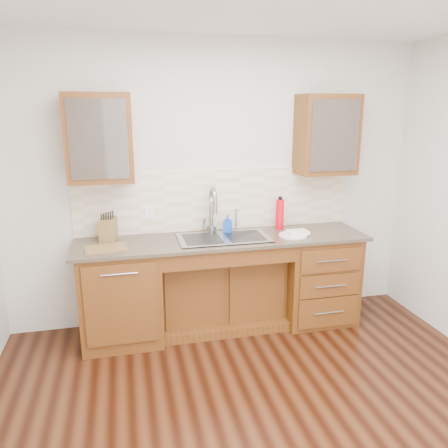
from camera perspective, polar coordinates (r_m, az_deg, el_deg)
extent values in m
cube|color=#3E1E0D|center=(3.28, 6.18, -25.54)|extent=(4.00, 3.50, 0.10)
cube|color=beige|center=(4.29, -1.22, 5.22)|extent=(4.00, 0.10, 2.70)
cube|color=#593014|center=(4.12, -13.26, -8.87)|extent=(0.70, 0.62, 0.88)
cube|color=#593014|center=(4.33, -0.40, -8.55)|extent=(1.20, 0.44, 0.70)
cube|color=#593014|center=(4.51, 11.81, -6.67)|extent=(0.70, 0.62, 0.88)
cube|color=#84705B|center=(4.04, -0.08, -2.03)|extent=(2.70, 0.65, 0.03)
cube|color=beige|center=(4.26, -1.04, 3.16)|extent=(2.70, 0.02, 0.59)
cube|color=#9E9EA5|center=(4.05, -0.03, -3.04)|extent=(0.84, 0.46, 0.19)
cylinder|color=#999993|center=(4.17, -1.69, 1.57)|extent=(0.04, 0.04, 0.40)
cylinder|color=#999993|center=(4.26, 1.59, 0.73)|extent=(0.02, 0.02, 0.24)
cube|color=#593014|center=(3.93, -15.97, 10.73)|extent=(0.55, 0.34, 0.75)
cube|color=#593014|center=(4.38, 13.22, 11.28)|extent=(0.55, 0.34, 0.75)
cube|color=white|center=(4.18, -9.73, 1.53)|extent=(0.08, 0.01, 0.12)
cube|color=white|center=(4.45, 7.22, 2.42)|extent=(0.08, 0.01, 0.12)
imported|color=#0F44BA|center=(4.19, 0.48, 0.05)|extent=(0.10, 0.10, 0.18)
cylinder|color=red|center=(4.33, 7.29, 1.25)|extent=(0.09, 0.09, 0.30)
cylinder|color=silver|center=(4.14, 9.00, -1.47)|extent=(0.35, 0.35, 0.01)
cube|color=silver|center=(4.17, 9.58, -1.07)|extent=(0.20, 0.15, 0.03)
cube|color=brown|center=(4.06, -14.88, -0.70)|extent=(0.17, 0.22, 0.21)
cube|color=brown|center=(3.85, -15.17, -3.09)|extent=(0.37, 0.28, 0.02)
imported|color=silver|center=(3.94, -16.69, 9.89)|extent=(0.14, 0.14, 0.09)
imported|color=white|center=(3.93, -13.65, 10.15)|extent=(0.14, 0.14, 0.10)
imported|color=silver|center=(4.33, 11.76, 10.71)|extent=(0.18, 0.18, 0.11)
imported|color=white|center=(4.43, 14.53, 10.58)|extent=(0.11, 0.11, 0.10)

